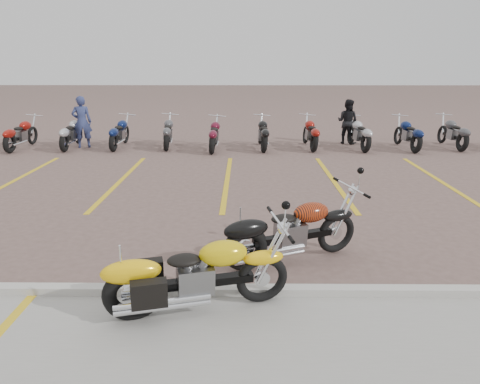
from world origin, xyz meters
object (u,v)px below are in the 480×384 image
at_px(yellow_cruiser, 194,277).
at_px(flame_cruiser, 288,234).
at_px(person_a, 82,122).
at_px(person_b, 347,122).

distance_m(yellow_cruiser, flame_cruiser, 1.94).
height_order(flame_cruiser, person_a, person_a).
distance_m(flame_cruiser, person_b, 10.89).
xyz_separation_m(yellow_cruiser, person_b, (4.33, 11.91, 0.34)).
relative_size(yellow_cruiser, flame_cruiser, 1.05).
height_order(flame_cruiser, person_b, person_b).
height_order(yellow_cruiser, person_b, person_b).
relative_size(flame_cruiser, person_b, 1.31).
bearing_deg(yellow_cruiser, person_a, 99.40).
distance_m(yellow_cruiser, person_b, 12.68).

